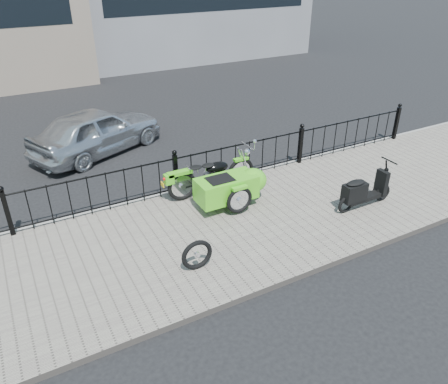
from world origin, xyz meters
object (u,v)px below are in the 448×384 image
spare_tire (197,255)px  sedan_car (97,131)px  scooter (362,192)px  motorcycle_sidecar (230,183)px

spare_tire → sedan_car: 6.16m
scooter → sedan_car: 7.27m
scooter → spare_tire: 4.02m
spare_tire → sedan_car: (-0.14, 6.16, 0.24)m
scooter → sedan_car: (-4.16, 5.97, 0.14)m
motorcycle_sidecar → sedan_car: sedan_car is taller
motorcycle_sidecar → sedan_car: 4.77m
spare_tire → sedan_car: size_ratio=0.15×
motorcycle_sidecar → spare_tire: motorcycle_sidecar is taller
motorcycle_sidecar → scooter: (2.38, -1.54, -0.09)m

